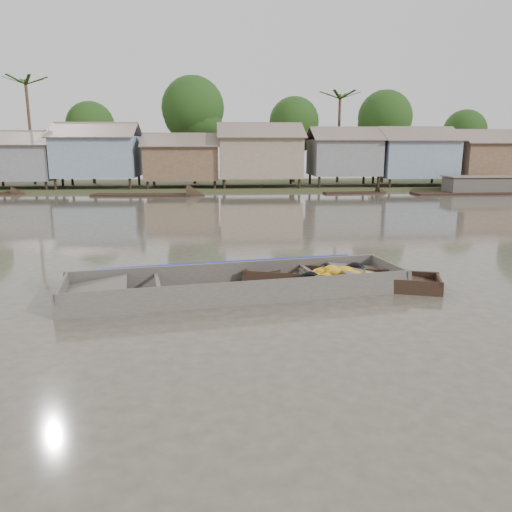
{
  "coord_description": "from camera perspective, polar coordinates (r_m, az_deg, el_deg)",
  "views": [
    {
      "loc": [
        -0.95,
        -12.04,
        3.61
      ],
      "look_at": [
        0.01,
        0.51,
        0.8
      ],
      "focal_mm": 35.0,
      "sensor_mm": 36.0,
      "label": 1
    }
  ],
  "objects": [
    {
      "name": "viewer_boat",
      "position": [
        12.55,
        -1.96,
        -3.76
      ],
      "size": [
        8.69,
        3.58,
        0.68
      ],
      "rotation": [
        0.0,
        0.0,
        0.17
      ],
      "color": "#413C37",
      "rests_on": "ground"
    },
    {
      "name": "ground",
      "position": [
        12.61,
        0.15,
        -4.06
      ],
      "size": [
        120.0,
        120.0,
        0.0
      ],
      "primitive_type": "plane",
      "color": "#464135",
      "rests_on": "ground"
    },
    {
      "name": "riverbank",
      "position": [
        44.09,
        0.85,
        11.88
      ],
      "size": [
        120.0,
        12.47,
        10.22
      ],
      "color": "#384723",
      "rests_on": "ground"
    },
    {
      "name": "banana_boat",
      "position": [
        13.39,
        9.25,
        -2.65
      ],
      "size": [
        5.21,
        2.71,
        0.72
      ],
      "rotation": [
        0.0,
        0.0,
        -0.31
      ],
      "color": "black",
      "rests_on": "ground"
    },
    {
      "name": "distant_boats",
      "position": [
        38.68,
        15.91,
        7.07
      ],
      "size": [
        48.35,
        14.48,
        1.38
      ],
      "color": "black",
      "rests_on": "ground"
    }
  ]
}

